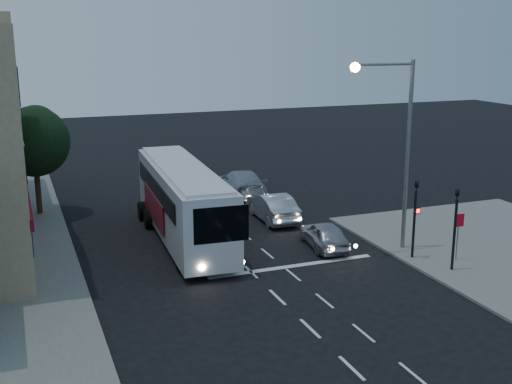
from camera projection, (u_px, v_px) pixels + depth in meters
name	position (u px, v px, depth m)	size (l,w,h in m)	color
ground	(268.00, 288.00, 26.57)	(120.00, 120.00, 0.00)	black
road_markings	(267.00, 259.00, 30.02)	(8.00, 30.55, 0.01)	silver
tour_bus	(183.00, 200.00, 32.39)	(3.25, 12.59, 3.83)	silver
car_suv	(324.00, 235.00, 31.44)	(1.57, 3.90, 1.33)	#A8A9B3
car_sedan_a	(272.00, 207.00, 36.11)	(1.64, 4.70, 1.55)	silver
car_sedan_b	(242.00, 183.00, 41.58)	(2.34, 5.75, 1.67)	#9A9EA9
traffic_signal_main	(415.00, 210.00, 29.36)	(0.25, 0.35, 4.10)	black
traffic_signal_side	(456.00, 220.00, 27.81)	(0.18, 0.15, 4.10)	black
regulatory_sign	(459.00, 229.00, 29.23)	(0.45, 0.12, 2.20)	slate
streetlight	(397.00, 134.00, 29.76)	(3.32, 0.44, 9.00)	slate
street_tree	(34.00, 138.00, 36.21)	(4.00, 4.00, 6.20)	black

